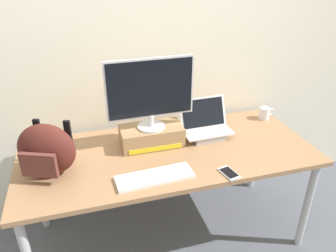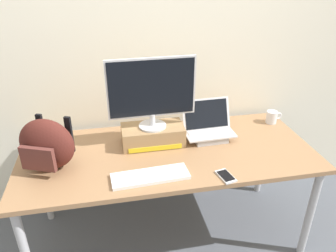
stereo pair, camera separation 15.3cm
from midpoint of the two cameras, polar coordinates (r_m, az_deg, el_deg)
ground_plane at (r=2.55m, az=1.81°, el=-18.40°), size 20.00×20.00×0.00m
back_wall at (r=2.34m, az=-0.59°, el=14.28°), size 7.00×0.10×2.60m
desk at (r=2.13m, az=2.07°, el=-5.85°), size 1.87×0.82×0.73m
toner_box_yellow at (r=2.14m, az=-0.66°, el=-1.64°), size 0.41×0.21×0.13m
desktop_monitor at (r=2.01m, az=-0.70°, el=6.02°), size 0.56×0.18×0.46m
open_laptop at (r=2.25m, az=9.01°, el=-0.85°), size 0.34×0.23×0.25m
external_keyboard at (r=1.85m, az=-0.75°, el=-8.85°), size 0.45×0.17×0.02m
messenger_backpack at (r=1.96m, az=-18.48°, el=-3.17°), size 0.38×0.30×0.31m
coffee_mug at (r=2.57m, az=19.46°, el=1.48°), size 0.12×0.08×0.09m
cell_phone at (r=1.90m, az=12.43°, el=-8.67°), size 0.10×0.14×0.01m
plush_toy at (r=2.26m, az=-19.96°, el=-2.36°), size 0.09×0.09×0.09m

